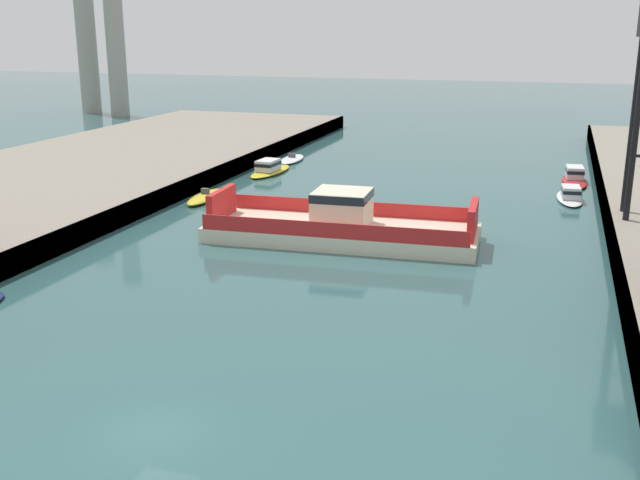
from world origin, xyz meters
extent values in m
plane|color=#335B5B|center=(0.00, 0.00, 0.00)|extent=(400.00, 400.00, 0.00)
cube|color=#423D38|center=(-18.17, 20.00, 0.87)|extent=(0.30, 140.00, 1.73)
cube|color=#423D38|center=(18.17, 20.00, 0.87)|extent=(0.30, 140.00, 1.73)
cube|color=beige|center=(-0.57, 28.35, 0.55)|extent=(20.14, 7.97, 1.10)
cube|color=red|center=(-0.74, 31.77, 1.65)|extent=(19.00, 1.09, 1.10)
cube|color=red|center=(-0.39, 24.93, 1.65)|extent=(19.00, 1.09, 1.10)
cube|color=beige|center=(-0.57, 28.35, 2.42)|extent=(4.15, 4.03, 2.64)
cube|color=black|center=(-0.57, 28.35, 3.39)|extent=(4.19, 4.07, 0.60)
cube|color=red|center=(8.82, 28.83, 2.20)|extent=(0.75, 4.90, 2.20)
cube|color=red|center=(-9.96, 27.87, 2.20)|extent=(0.75, 4.90, 2.20)
ellipsoid|color=yellow|center=(-15.08, 51.13, 0.20)|extent=(3.07, 8.28, 0.41)
cube|color=silver|center=(-15.11, 50.52, 0.98)|extent=(1.98, 2.95, 1.15)
cube|color=black|center=(-15.11, 50.52, 1.13)|extent=(2.04, 3.04, 0.35)
ellipsoid|color=white|center=(-15.42, 58.92, 0.22)|extent=(2.72, 6.80, 0.44)
cube|color=#4C4C51|center=(-15.42, 58.92, 0.69)|extent=(0.81, 0.46, 0.50)
ellipsoid|color=white|center=(15.51, 47.27, 0.18)|extent=(2.79, 7.07, 0.36)
cube|color=silver|center=(15.56, 46.75, 0.88)|extent=(1.74, 2.54, 1.04)
cube|color=black|center=(15.56, 46.75, 1.01)|extent=(1.79, 2.61, 0.31)
ellipsoid|color=yellow|center=(-16.05, 37.41, 0.28)|extent=(2.38, 7.02, 0.56)
cube|color=#4C4C51|center=(-16.05, 37.41, 0.81)|extent=(0.72, 0.44, 0.50)
ellipsoid|color=red|center=(16.00, 55.59, 0.20)|extent=(2.93, 7.95, 0.40)
cube|color=silver|center=(15.96, 56.17, 0.99)|extent=(1.83, 2.85, 1.18)
cube|color=black|center=(15.96, 56.17, 1.14)|extent=(1.88, 2.93, 0.35)
cylinder|color=black|center=(19.18, 36.64, 8.11)|extent=(0.44, 0.44, 12.76)
cylinder|color=black|center=(19.18, 33.86, 8.11)|extent=(0.44, 0.44, 12.76)
cylinder|color=#9E998E|center=(-67.41, 95.93, 14.33)|extent=(3.45, 3.45, 28.66)
cylinder|color=#9E998E|center=(-59.91, 93.41, 15.55)|extent=(3.19, 3.19, 31.10)
camera|label=1|loc=(13.96, -22.66, 15.22)|focal=41.98mm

